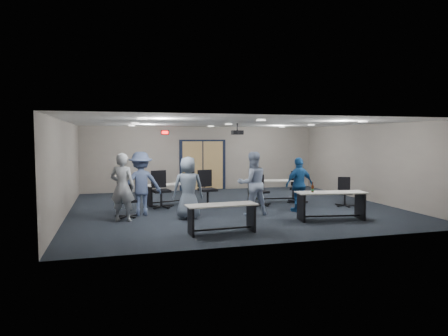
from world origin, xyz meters
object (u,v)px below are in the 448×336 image
object	(u,v)px
person_lightblue	(252,183)
person_gray	(122,187)
chair_loose_right	(345,192)
person_plaid	(188,188)
table_back_left	(170,190)
table_back_right	(273,187)
chair_loose_left	(127,199)
chair_back_b	(208,188)
chair_back_c	(261,190)
table_front_left	(222,213)
chair_back_d	(297,187)
chair_back_a	(161,189)
person_navy	(299,184)
table_front_right	(331,201)
person_back	(141,184)

from	to	relation	value
person_lightblue	person_gray	bearing A→B (deg)	-3.64
chair_loose_right	person_lightblue	size ratio (longest dim) A/B	0.52
person_plaid	table_back_left	bearing A→B (deg)	-85.24
table_back_right	chair_loose_left	xyz separation A→B (m)	(-5.02, -1.54, -0.00)
chair_back_b	chair_back_c	world-z (taller)	chair_back_b
chair_back_c	chair_loose_right	size ratio (longest dim) A/B	1.06
person_plaid	person_gray	bearing A→B (deg)	-2.95
chair_back_b	person_lightblue	size ratio (longest dim) A/B	0.64
table_front_left	chair_back_d	bearing A→B (deg)	41.50
chair_back_b	chair_back_d	distance (m)	3.12
chair_loose_left	table_back_right	bearing A→B (deg)	0.45
person_plaid	person_lightblue	xyz separation A→B (m)	(1.89, 0.07, 0.06)
chair_back_a	person_navy	world-z (taller)	person_navy
table_front_right	table_back_left	bearing A→B (deg)	143.72
chair_back_a	person_navy	xyz separation A→B (m)	(3.95, -1.76, 0.23)
table_front_right	person_back	size ratio (longest dim) A/B	1.07
chair_back_d	person_lightblue	xyz separation A→B (m)	(-2.21, -1.64, 0.38)
table_front_left	person_plaid	size ratio (longest dim) A/B	0.98
chair_back_d	chair_loose_right	bearing A→B (deg)	-13.64
table_back_left	chair_loose_right	world-z (taller)	chair_loose_right
chair_back_b	person_gray	bearing A→B (deg)	-157.83
chair_back_c	person_gray	world-z (taller)	person_gray
chair_back_a	person_plaid	xyz separation A→B (m)	(0.51, -1.97, 0.27)
person_lightblue	person_navy	size ratio (longest dim) A/B	1.11
person_lightblue	person_navy	world-z (taller)	person_lightblue
table_back_right	person_plaid	world-z (taller)	person_plaid
chair_back_a	chair_loose_right	size ratio (longest dim) A/B	1.25
chair_back_a	person_navy	bearing A→B (deg)	-35.68
chair_back_a	chair_loose_right	bearing A→B (deg)	-24.67
table_back_left	person_lightblue	world-z (taller)	person_lightblue
table_front_right	person_gray	bearing A→B (deg)	174.70
table_back_left	person_back	bearing A→B (deg)	-136.77
chair_back_b	person_lightblue	distance (m)	2.03
chair_loose_right	person_gray	bearing A→B (deg)	-153.97
table_front_right	person_navy	size ratio (longest dim) A/B	1.19
person_gray	person_back	world-z (taller)	same
person_lightblue	person_back	bearing A→B (deg)	-16.74
table_back_left	person_lightblue	xyz separation A→B (m)	(2.02, -2.53, 0.45)
person_lightblue	chair_back_a	bearing A→B (deg)	-40.82
table_back_left	person_gray	xyz separation A→B (m)	(-1.61, -2.46, 0.45)
person_lightblue	table_front_right	bearing A→B (deg)	143.23
table_front_left	chair_loose_left	size ratio (longest dim) A/B	1.68
chair_loose_right	chair_loose_left	bearing A→B (deg)	-158.15
person_plaid	chair_back_d	bearing A→B (deg)	-155.47
table_back_left	person_plaid	xyz separation A→B (m)	(0.13, -2.60, 0.39)
chair_back_c	person_gray	size ratio (longest dim) A/B	0.55
table_front_left	table_front_right	distance (m)	3.30
chair_back_d	person_navy	size ratio (longest dim) A/B	0.65
table_front_right	table_back_right	size ratio (longest dim) A/B	1.03
chair_loose_left	chair_back_b	bearing A→B (deg)	8.33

